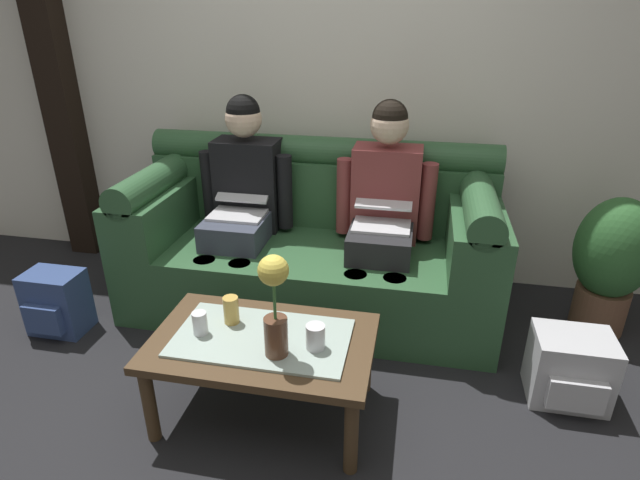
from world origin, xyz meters
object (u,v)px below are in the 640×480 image
object	(u,v)px
cup_near_right	(315,337)
person_left	(243,196)
cup_far_center	(231,310)
potted_plant	(612,260)
flower_vase	(275,303)
backpack_right	(570,369)
cup_near_left	(200,323)
person_right	(384,205)
couch	(312,245)
backpack_left	(56,303)
coffee_table	(263,348)

from	to	relation	value
cup_near_right	person_left	bearing A→B (deg)	122.58
cup_near_right	cup_far_center	bearing A→B (deg)	164.88
cup_near_right	potted_plant	bearing A→B (deg)	36.40
flower_vase	backpack_right	xyz separation A→B (m)	(1.24, 0.47, -0.48)
cup_near_left	cup_near_right	size ratio (longest dim) A/B	0.96
person_right	flower_vase	bearing A→B (deg)	-106.45
cup_far_center	backpack_right	distance (m)	1.55
couch	backpack_right	size ratio (longest dim) A/B	6.16
backpack_left	potted_plant	xyz separation A→B (m)	(2.95, 0.62, 0.26)
coffee_table	cup_far_center	world-z (taller)	cup_far_center
coffee_table	cup_near_right	bearing A→B (deg)	-7.08
couch	flower_vase	bearing A→B (deg)	-85.12
person_left	person_right	size ratio (longest dim) A/B	1.00
coffee_table	cup_near_left	size ratio (longest dim) A/B	9.30
backpack_right	backpack_left	size ratio (longest dim) A/B	0.96
backpack_right	backpack_left	world-z (taller)	backpack_left
couch	flower_vase	xyz separation A→B (m)	(0.09, -1.09, 0.27)
person_right	coffee_table	distance (m)	1.11
person_left	backpack_left	distance (m)	1.19
cup_near_right	flower_vase	bearing A→B (deg)	-154.22
couch	person_right	bearing A→B (deg)	-0.44
person_left	potted_plant	world-z (taller)	person_left
couch	flower_vase	size ratio (longest dim) A/B	4.84
backpack_right	cup_near_right	bearing A→B (deg)	-160.22
person_left	flower_vase	xyz separation A→B (m)	(0.50, -1.08, -0.01)
backpack_right	couch	bearing A→B (deg)	155.10
person_right	flower_vase	world-z (taller)	person_right
cup_near_left	cup_far_center	bearing A→B (deg)	46.39
cup_far_center	cup_near_right	bearing A→B (deg)	-15.12
person_left	backpack_left	xyz separation A→B (m)	(-0.90, -0.60, -0.48)
cup_far_center	backpack_left	size ratio (longest dim) A/B	0.35
coffee_table	backpack_left	xyz separation A→B (m)	(-1.32, 0.39, -0.17)
cup_near_left	cup_near_right	bearing A→B (deg)	-0.23
person_left	backpack_right	bearing A→B (deg)	-19.45
person_left	coffee_table	world-z (taller)	person_left
flower_vase	cup_near_right	xyz separation A→B (m)	(0.14, 0.07, -0.18)
backpack_left	backpack_right	bearing A→B (deg)	-0.46
person_right	cup_far_center	distance (m)	1.09
backpack_left	person_right	bearing A→B (deg)	19.03
cup_near_right	backpack_left	bearing A→B (deg)	164.95
backpack_left	potted_plant	size ratio (longest dim) A/B	0.46
couch	cup_far_center	size ratio (longest dim) A/B	16.95
person_right	cup_near_left	xyz separation A→B (m)	(-0.67, -1.01, -0.20)
backpack_left	coffee_table	bearing A→B (deg)	-16.42
person_left	backpack_right	distance (m)	1.92
cup_near_left	potted_plant	size ratio (longest dim) A/B	0.13
flower_vase	potted_plant	bearing A→B (deg)	35.52
cup_far_center	potted_plant	xyz separation A→B (m)	(1.80, 0.93, -0.04)
flower_vase	cup_near_left	size ratio (longest dim) A/B	4.31
cup_far_center	couch	bearing A→B (deg)	80.02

